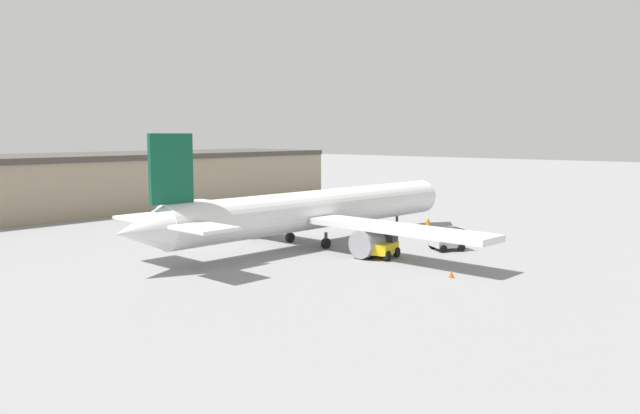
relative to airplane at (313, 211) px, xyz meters
name	(u,v)px	position (x,y,z in m)	size (l,w,h in m)	color
ground_plane	(320,243)	(0.92, -0.03, -2.99)	(400.00, 400.00, 0.00)	gray
terminal_building	(105,181)	(2.69, 39.96, 0.65)	(67.27, 18.26, 7.26)	gray
airplane	(313,211)	(0.00, 0.00, 0.00)	(38.82, 36.04, 9.84)	silver
ground_crew_worker	(428,226)	(10.76, -5.24, -2.04)	(0.39, 0.39, 1.77)	#1E2338
baggage_tug	(385,244)	(-0.65, -8.36, -1.88)	(2.91, 2.19, 2.49)	yellow
belt_loader_truck	(449,240)	(5.63, -10.47, -2.09)	(3.11, 3.05, 1.87)	#B2B2B7
safety_cone_near	(451,274)	(-3.42, -15.88, -2.71)	(0.36, 0.36, 0.55)	#EF590F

